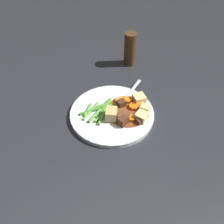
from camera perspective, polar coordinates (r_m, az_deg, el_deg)
name	(u,v)px	position (r m, az deg, el deg)	size (l,w,h in m)	color
ground_plane	(112,115)	(0.75, 0.00, -0.77)	(3.00, 3.00, 0.00)	#26282D
dinner_plate	(112,114)	(0.74, 0.00, -0.39)	(0.26, 0.26, 0.01)	white
stew_sauce	(128,111)	(0.74, 3.74, 0.28)	(0.14, 0.14, 0.00)	brown
carrot_slice_0	(139,105)	(0.76, 6.34, 1.65)	(0.03, 0.03, 0.01)	orange
carrot_slice_1	(134,107)	(0.75, 5.21, 1.27)	(0.03, 0.03, 0.01)	orange
carrot_slice_2	(121,101)	(0.76, 2.10, 2.53)	(0.03, 0.03, 0.01)	orange
carrot_slice_3	(128,100)	(0.77, 3.79, 2.82)	(0.03, 0.03, 0.01)	orange
carrot_slice_4	(132,118)	(0.71, 4.69, -1.49)	(0.02, 0.02, 0.01)	orange
potato_chunk_0	(111,114)	(0.71, -0.16, -0.51)	(0.03, 0.04, 0.03)	#DBBC6B
potato_chunk_1	(139,99)	(0.77, 6.47, 3.15)	(0.04, 0.04, 0.03)	#EAD68C
potato_chunk_2	(142,116)	(0.71, 7.04, -1.04)	(0.03, 0.03, 0.02)	#EAD68C
potato_chunk_3	(145,109)	(0.74, 7.83, 0.81)	(0.03, 0.02, 0.02)	#EAD68C
meat_chunk_0	(123,121)	(0.70, 2.66, -2.10)	(0.03, 0.02, 0.02)	#4C2B19
meat_chunk_1	(124,117)	(0.71, 2.79, -1.25)	(0.03, 0.03, 0.02)	brown
meat_chunk_2	(117,113)	(0.72, 1.20, -0.23)	(0.02, 0.02, 0.02)	brown
meat_chunk_3	(121,103)	(0.75, 2.23, 2.03)	(0.02, 0.02, 0.02)	#4C2B19
meat_chunk_4	(139,120)	(0.71, 6.43, -1.98)	(0.02, 0.02, 0.02)	#56331E
green_bean_0	(104,107)	(0.75, -1.83, 1.21)	(0.01, 0.01, 0.08)	#4C8E33
green_bean_1	(91,111)	(0.74, -5.05, 0.27)	(0.01, 0.01, 0.08)	#66AD42
green_bean_2	(107,105)	(0.75, -1.25, 1.58)	(0.01, 0.01, 0.08)	#66AD42
green_bean_3	(88,110)	(0.74, -5.75, 0.52)	(0.01, 0.01, 0.06)	#66AD42
green_bean_4	(94,115)	(0.72, -4.21, -0.74)	(0.01, 0.01, 0.06)	#599E38
green_bean_5	(101,117)	(0.72, -2.74, -1.10)	(0.01, 0.01, 0.05)	#599E38
green_bean_6	(104,115)	(0.72, -1.94, -0.76)	(0.01, 0.01, 0.08)	#4C8E33
green_bean_7	(103,113)	(0.73, -2.13, -0.31)	(0.01, 0.01, 0.06)	#66AD42
green_bean_8	(90,111)	(0.74, -5.18, 0.22)	(0.01, 0.01, 0.07)	#4C8E33
green_bean_9	(101,109)	(0.74, -2.55, 0.67)	(0.01, 0.01, 0.07)	#599E38
green_bean_10	(102,105)	(0.76, -2.41, 1.65)	(0.01, 0.01, 0.06)	#599E38
green_bean_11	(102,115)	(0.72, -2.38, -0.81)	(0.01, 0.01, 0.06)	#599E38
fork	(128,95)	(0.79, 3.81, 3.95)	(0.14, 0.12, 0.00)	silver
pepper_mill	(130,49)	(0.94, 4.34, 14.67)	(0.05, 0.05, 0.13)	#4C2D19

